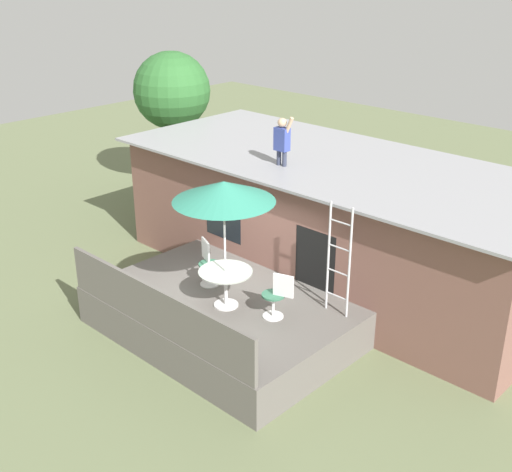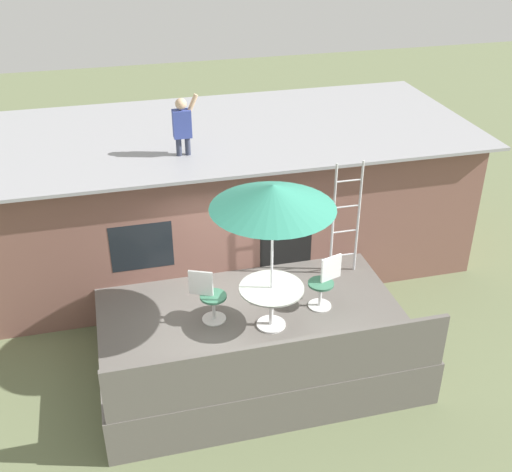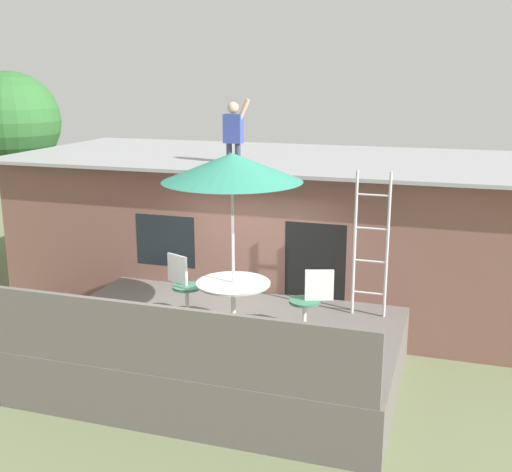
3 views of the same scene
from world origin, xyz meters
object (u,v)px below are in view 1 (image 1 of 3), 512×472
at_px(patio_umbrella, 224,192).
at_px(patio_chair_left, 208,263).
at_px(step_ladder, 339,260).
at_px(person_figure, 282,138).
at_px(backyard_tree, 172,92).
at_px(patio_chair_right, 277,296).
at_px(patio_table, 226,278).

bearing_deg(patio_umbrella, patio_chair_left, 156.37).
relative_size(patio_umbrella, step_ladder, 1.15).
distance_m(person_figure, backyard_tree, 6.96).
bearing_deg(person_figure, step_ladder, -27.83).
bearing_deg(step_ladder, patio_chair_right, -127.00).
distance_m(patio_umbrella, backyard_tree, 9.00).
height_order(patio_chair_right, backyard_tree, backyard_tree).
bearing_deg(patio_chair_left, backyard_tree, 168.25).
xyz_separation_m(patio_umbrella, patio_chair_right, (1.02, 0.33, -1.89)).
distance_m(patio_umbrella, step_ladder, 2.47).
xyz_separation_m(step_ladder, backyard_tree, (-9.17, 3.78, 1.34)).
height_order(patio_table, patio_chair_left, patio_chair_left).
bearing_deg(step_ladder, backyard_tree, 157.60).
bearing_deg(patio_chair_left, person_figure, 113.03).
bearing_deg(person_figure, patio_umbrella, -70.83).
distance_m(patio_table, patio_chair_right, 1.08).
distance_m(patio_umbrella, person_figure, 2.82).
relative_size(patio_table, person_figure, 0.94).
bearing_deg(patio_chair_left, patio_table, 0.00).
height_order(patio_umbrella, patio_chair_left, patio_umbrella).
distance_m(patio_umbrella, patio_chair_left, 2.15).
distance_m(patio_chair_right, backyard_tree, 9.90).
xyz_separation_m(patio_chair_left, backyard_tree, (-6.51, 4.63, 1.98)).
bearing_deg(backyard_tree, patio_umbrella, -34.04).
height_order(patio_umbrella, person_figure, person_figure).
height_order(person_figure, backyard_tree, backyard_tree).
height_order(person_figure, patio_chair_right, person_figure).
xyz_separation_m(patio_table, step_ladder, (1.72, 1.26, 0.51)).
bearing_deg(step_ladder, patio_chair_left, -162.41).
bearing_deg(patio_table, person_figure, 109.17).
height_order(patio_table, step_ladder, step_ladder).
xyz_separation_m(patio_table, patio_umbrella, (-0.00, 0.00, 1.76)).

